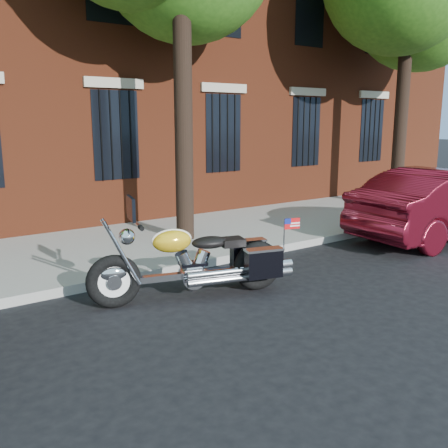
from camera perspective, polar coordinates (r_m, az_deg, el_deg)
ground at (r=7.81m, az=3.56°, el=-7.21°), size 120.00×120.00×0.00m
curb at (r=8.85m, az=-2.09°, el=-4.39°), size 40.00×0.16×0.15m
sidewalk at (r=10.42m, az=-7.81°, el=-2.01°), size 40.00×3.60×0.15m
motorcycle at (r=7.21m, az=-2.81°, el=-4.51°), size 2.86×1.37×1.53m
car_maroon at (r=11.73m, az=24.20°, el=2.06°), size 4.79×2.00×1.54m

